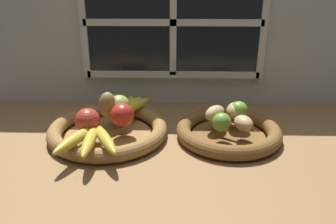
{
  "coord_description": "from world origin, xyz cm",
  "views": [
    {
      "loc": [
        1.21,
        -97.42,
        48.93
      ],
      "look_at": [
        -1.15,
        -0.61,
        8.48
      ],
      "focal_mm": 37.08,
      "sensor_mm": 36.0,
      "label": 1
    }
  ],
  "objects_px": {
    "potato_oblong": "(215,113)",
    "lime_far": "(239,110)",
    "fruit_bowl_left": "(108,130)",
    "lime_near": "(222,122)",
    "potato_small": "(243,123)",
    "apple_red_right": "(122,115)",
    "apple_red_front": "(88,120)",
    "fruit_bowl_right": "(228,132)",
    "pear_brown": "(108,105)",
    "apple_green_back": "(119,106)",
    "chili_pepper": "(237,126)",
    "banana_bunch_back": "(126,106)",
    "banana_bunch_front": "(90,138)",
    "potato_back": "(234,111)"
  },
  "relations": [
    {
      "from": "pear_brown",
      "to": "chili_pepper",
      "type": "bearing_deg",
      "value": -10.58
    },
    {
      "from": "potato_back",
      "to": "lime_near",
      "type": "xyz_separation_m",
      "value": [
        -0.05,
        -0.09,
        0.0
      ]
    },
    {
      "from": "banana_bunch_back",
      "to": "lime_near",
      "type": "distance_m",
      "value": 0.34
    },
    {
      "from": "lime_far",
      "to": "banana_bunch_front",
      "type": "bearing_deg",
      "value": -157.56
    },
    {
      "from": "banana_bunch_front",
      "to": "potato_oblong",
      "type": "height_order",
      "value": "potato_oblong"
    },
    {
      "from": "fruit_bowl_left",
      "to": "lime_near",
      "type": "relative_size",
      "value": 6.58
    },
    {
      "from": "fruit_bowl_right",
      "to": "lime_near",
      "type": "height_order",
      "value": "lime_near"
    },
    {
      "from": "potato_small",
      "to": "potato_oblong",
      "type": "bearing_deg",
      "value": 138.58
    },
    {
      "from": "banana_bunch_back",
      "to": "potato_oblong",
      "type": "xyz_separation_m",
      "value": [
        0.29,
        -0.08,
        0.01
      ]
    },
    {
      "from": "apple_green_back",
      "to": "lime_near",
      "type": "distance_m",
      "value": 0.33
    },
    {
      "from": "lime_far",
      "to": "potato_small",
      "type": "bearing_deg",
      "value": -88.51
    },
    {
      "from": "banana_bunch_back",
      "to": "potato_oblong",
      "type": "distance_m",
      "value": 0.3
    },
    {
      "from": "fruit_bowl_left",
      "to": "apple_red_front",
      "type": "relative_size",
      "value": 5.09
    },
    {
      "from": "fruit_bowl_right",
      "to": "apple_red_front",
      "type": "height_order",
      "value": "apple_red_front"
    },
    {
      "from": "apple_green_back",
      "to": "lime_far",
      "type": "distance_m",
      "value": 0.38
    },
    {
      "from": "potato_small",
      "to": "apple_red_right",
      "type": "bearing_deg",
      "value": 176.71
    },
    {
      "from": "apple_green_back",
      "to": "potato_back",
      "type": "bearing_deg",
      "value": -1.63
    },
    {
      "from": "apple_green_back",
      "to": "potato_oblong",
      "type": "relative_size",
      "value": 0.88
    },
    {
      "from": "apple_red_front",
      "to": "potato_oblong",
      "type": "distance_m",
      "value": 0.39
    },
    {
      "from": "fruit_bowl_right",
      "to": "pear_brown",
      "type": "xyz_separation_m",
      "value": [
        -0.38,
        0.04,
        0.07
      ]
    },
    {
      "from": "lime_near",
      "to": "apple_green_back",
      "type": "bearing_deg",
      "value": 161.74
    },
    {
      "from": "pear_brown",
      "to": "potato_oblong",
      "type": "bearing_deg",
      "value": -2.03
    },
    {
      "from": "fruit_bowl_left",
      "to": "lime_near",
      "type": "bearing_deg",
      "value": -7.26
    },
    {
      "from": "apple_red_front",
      "to": "chili_pepper",
      "type": "height_order",
      "value": "apple_red_front"
    },
    {
      "from": "lime_far",
      "to": "chili_pepper",
      "type": "xyz_separation_m",
      "value": [
        -0.02,
        -0.07,
        -0.02
      ]
    },
    {
      "from": "apple_red_front",
      "to": "banana_bunch_back",
      "type": "relative_size",
      "value": 0.43
    },
    {
      "from": "apple_green_back",
      "to": "potato_small",
      "type": "relative_size",
      "value": 1.01
    },
    {
      "from": "pear_brown",
      "to": "potato_oblong",
      "type": "distance_m",
      "value": 0.34
    },
    {
      "from": "fruit_bowl_left",
      "to": "banana_bunch_back",
      "type": "bearing_deg",
      "value": 68.78
    },
    {
      "from": "apple_red_front",
      "to": "banana_bunch_front",
      "type": "distance_m",
      "value": 0.08
    },
    {
      "from": "pear_brown",
      "to": "fruit_bowl_right",
      "type": "bearing_deg",
      "value": -6.59
    },
    {
      "from": "apple_red_front",
      "to": "apple_green_back",
      "type": "bearing_deg",
      "value": 58.69
    },
    {
      "from": "potato_oblong",
      "to": "potato_back",
      "type": "relative_size",
      "value": 1.12
    },
    {
      "from": "fruit_bowl_right",
      "to": "chili_pepper",
      "type": "xyz_separation_m",
      "value": [
        0.02,
        -0.03,
        0.03
      ]
    },
    {
      "from": "apple_green_back",
      "to": "banana_bunch_back",
      "type": "bearing_deg",
      "value": 74.06
    },
    {
      "from": "apple_red_front",
      "to": "potato_back",
      "type": "bearing_deg",
      "value": 14.01
    },
    {
      "from": "pear_brown",
      "to": "potato_oblong",
      "type": "relative_size",
      "value": 1.08
    },
    {
      "from": "potato_oblong",
      "to": "lime_near",
      "type": "bearing_deg",
      "value": -81.35
    },
    {
      "from": "potato_small",
      "to": "chili_pepper",
      "type": "relative_size",
      "value": 0.48
    },
    {
      "from": "banana_bunch_back",
      "to": "lime_near",
      "type": "relative_size",
      "value": 3.04
    },
    {
      "from": "fruit_bowl_left",
      "to": "banana_bunch_back",
      "type": "height_order",
      "value": "banana_bunch_back"
    },
    {
      "from": "apple_red_front",
      "to": "pear_brown",
      "type": "distance_m",
      "value": 0.11
    },
    {
      "from": "fruit_bowl_left",
      "to": "lime_far",
      "type": "distance_m",
      "value": 0.41
    },
    {
      "from": "banana_bunch_back",
      "to": "potato_small",
      "type": "xyz_separation_m",
      "value": [
        0.37,
        -0.15,
        0.01
      ]
    },
    {
      "from": "fruit_bowl_left",
      "to": "lime_near",
      "type": "xyz_separation_m",
      "value": [
        0.34,
        -0.04,
        0.05
      ]
    },
    {
      "from": "fruit_bowl_right",
      "to": "banana_bunch_front",
      "type": "height_order",
      "value": "banana_bunch_front"
    },
    {
      "from": "potato_small",
      "to": "potato_back",
      "type": "relative_size",
      "value": 0.97
    },
    {
      "from": "fruit_bowl_right",
      "to": "pear_brown",
      "type": "bearing_deg",
      "value": 173.41
    },
    {
      "from": "potato_oblong",
      "to": "lime_far",
      "type": "bearing_deg",
      "value": 9.25
    },
    {
      "from": "apple_red_right",
      "to": "chili_pepper",
      "type": "bearing_deg",
      "value": -2.49
    }
  ]
}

